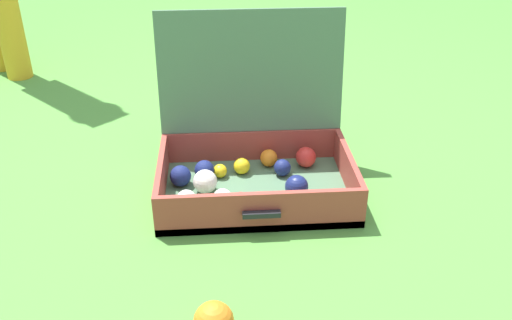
# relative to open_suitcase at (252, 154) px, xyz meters

# --- Properties ---
(ground_plane) EXTENTS (16.00, 16.00, 0.00)m
(ground_plane) POSITION_rel_open_suitcase_xyz_m (-0.09, -0.07, -0.12)
(ground_plane) COLOR #4C8C38
(open_suitcase) EXTENTS (0.62, 0.49, 0.54)m
(open_suitcase) POSITION_rel_open_suitcase_xyz_m (0.00, 0.00, 0.00)
(open_suitcase) COLOR #4C7051
(open_suitcase) RESTS_ON ground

